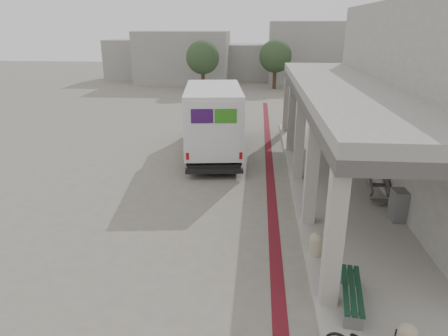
{
  "coord_description": "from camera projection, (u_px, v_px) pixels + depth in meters",
  "views": [
    {
      "loc": [
        0.38,
        -11.24,
        6.07
      ],
      "look_at": [
        -0.68,
        1.21,
        1.6
      ],
      "focal_mm": 32.0,
      "sensor_mm": 36.0,
      "label": 1
    }
  ],
  "objects": [
    {
      "name": "ground",
      "position": [
        242.0,
        229.0,
        12.62
      ],
      "size": [
        120.0,
        120.0,
        0.0
      ],
      "primitive_type": "plane",
      "color": "#6C655D",
      "rests_on": "ground"
    },
    {
      "name": "bike_lane_stripe",
      "position": [
        272.0,
        203.0,
        14.42
      ],
      "size": [
        0.35,
        40.0,
        0.01
      ],
      "primitive_type": "cube",
      "color": "#5C121B",
      "rests_on": "ground"
    },
    {
      "name": "sidewalk",
      "position": [
        372.0,
        233.0,
        12.28
      ],
      "size": [
        4.4,
        28.0,
        0.12
      ],
      "primitive_type": "cube",
      "color": "#A29C91",
      "rests_on": "ground"
    },
    {
      "name": "transit_building",
      "position": [
        428.0,
        100.0,
        15.15
      ],
      "size": [
        7.6,
        17.0,
        7.0
      ],
      "color": "gray",
      "rests_on": "ground"
    },
    {
      "name": "distant_backdrop",
      "position": [
        231.0,
        57.0,
        45.6
      ],
      "size": [
        28.0,
        10.0,
        6.5
      ],
      "color": "gray",
      "rests_on": "ground"
    },
    {
      "name": "tree_left",
      "position": [
        203.0,
        57.0,
        38.21
      ],
      "size": [
        3.2,
        3.2,
        4.8
      ],
      "color": "#38281C",
      "rests_on": "ground"
    },
    {
      "name": "tree_mid",
      "position": [
        275.0,
        56.0,
        39.53
      ],
      "size": [
        3.2,
        3.2,
        4.8
      ],
      "color": "#38281C",
      "rests_on": "ground"
    },
    {
      "name": "tree_right",
      "position": [
        360.0,
        58.0,
        37.96
      ],
      "size": [
        3.2,
        3.2,
        4.8
      ],
      "color": "#38281C",
      "rests_on": "ground"
    },
    {
      "name": "fedex_truck",
      "position": [
        213.0,
        117.0,
        19.69
      ],
      "size": [
        3.36,
        8.21,
        3.4
      ],
      "rotation": [
        0.0,
        0.0,
        0.12
      ],
      "color": "black",
      "rests_on": "ground"
    },
    {
      "name": "bench",
      "position": [
        352.0,
        293.0,
        8.92
      ],
      "size": [
        0.69,
        1.92,
        0.44
      ],
      "rotation": [
        0.0,
        0.0,
        -0.15
      ],
      "color": "slate",
      "rests_on": "sidewalk"
    },
    {
      "name": "bollard_near",
      "position": [
        407.0,
        336.0,
        7.7
      ],
      "size": [
        0.39,
        0.39,
        0.58
      ],
      "color": "tan",
      "rests_on": "sidewalk"
    },
    {
      "name": "bollard_far",
      "position": [
        317.0,
        244.0,
        10.93
      ],
      "size": [
        0.42,
        0.42,
        0.63
      ],
      "color": "gray",
      "rests_on": "sidewalk"
    },
    {
      "name": "utility_cabinet",
      "position": [
        399.0,
        205.0,
        12.8
      ],
      "size": [
        0.49,
        0.64,
        1.02
      ],
      "primitive_type": "cube",
      "rotation": [
        0.0,
        0.0,
        0.06
      ],
      "color": "gray",
      "rests_on": "sidewalk"
    }
  ]
}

